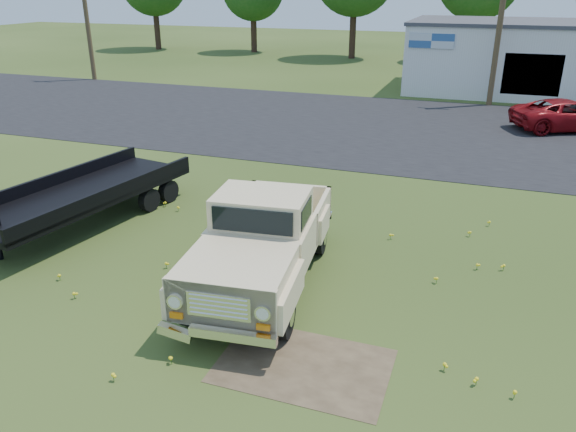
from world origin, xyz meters
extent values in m
plane|color=#2A3F14|center=(0.00, 0.00, 0.00)|extent=(140.00, 140.00, 0.00)
cube|color=black|center=(0.00, 15.00, 0.00)|extent=(90.00, 14.00, 0.02)
cube|color=#473825|center=(1.50, -3.00, 0.00)|extent=(3.00, 2.00, 0.01)
cube|color=#473825|center=(-2.00, 3.50, 0.00)|extent=(2.20, 1.60, 0.01)
cube|color=silver|center=(6.00, 27.00, 2.00)|extent=(14.00, 8.00, 4.00)
cube|color=#3F3F44|center=(6.00, 27.00, 4.05)|extent=(14.20, 8.20, 0.20)
cube|color=black|center=(6.00, 23.05, 1.60)|extent=(3.00, 0.10, 2.20)
cube|color=silver|center=(0.50, 22.95, 3.20)|extent=(2.50, 0.08, 0.80)
cylinder|color=#4D3B24|center=(-22.00, 22.00, 4.50)|extent=(0.30, 0.30, 9.00)
cylinder|color=#4D3B24|center=(4.00, 22.00, 4.50)|extent=(0.30, 0.30, 9.00)
cylinder|color=#352218|center=(-28.00, 40.00, 1.80)|extent=(0.56, 0.56, 3.60)
cylinder|color=#352218|center=(-18.00, 41.00, 1.62)|extent=(0.56, 0.56, 3.24)
cylinder|color=#352218|center=(-8.00, 39.50, 1.98)|extent=(0.56, 0.56, 3.96)
cylinder|color=#352218|center=(2.00, 40.50, 1.89)|extent=(0.56, 0.56, 3.78)
imported|color=maroon|center=(7.44, 17.25, 0.68)|extent=(5.40, 4.12, 1.36)
camera|label=1|loc=(3.98, -10.73, 6.26)|focal=35.00mm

